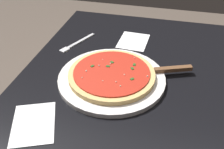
% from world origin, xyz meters
% --- Properties ---
extents(restaurant_table, '(1.04, 0.72, 0.73)m').
position_xyz_m(restaurant_table, '(0.00, 0.00, 0.59)').
color(restaurant_table, black).
rests_on(restaurant_table, ground_plane).
extents(serving_plate, '(0.35, 0.35, 0.02)m').
position_xyz_m(serving_plate, '(-0.00, -0.04, 0.74)').
color(serving_plate, white).
rests_on(serving_plate, restaurant_table).
extents(pizza, '(0.28, 0.28, 0.02)m').
position_xyz_m(pizza, '(-0.00, -0.04, 0.76)').
color(pizza, '#DBB26B').
rests_on(pizza, serving_plate).
extents(pizza_server, '(0.12, 0.22, 0.01)m').
position_xyz_m(pizza_server, '(-0.07, 0.11, 0.75)').
color(pizza_server, silver).
rests_on(pizza_server, serving_plate).
extents(napkin_folded_right, '(0.18, 0.16, 0.00)m').
position_xyz_m(napkin_folded_right, '(0.24, -0.20, 0.73)').
color(napkin_folded_right, white).
rests_on(napkin_folded_right, restaurant_table).
extents(napkin_loose_left, '(0.15, 0.12, 0.00)m').
position_xyz_m(napkin_loose_left, '(-0.27, -0.02, 0.73)').
color(napkin_loose_left, white).
rests_on(napkin_loose_left, restaurant_table).
extents(fork, '(0.18, 0.09, 0.00)m').
position_xyz_m(fork, '(-0.20, -0.24, 0.74)').
color(fork, silver).
rests_on(fork, restaurant_table).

